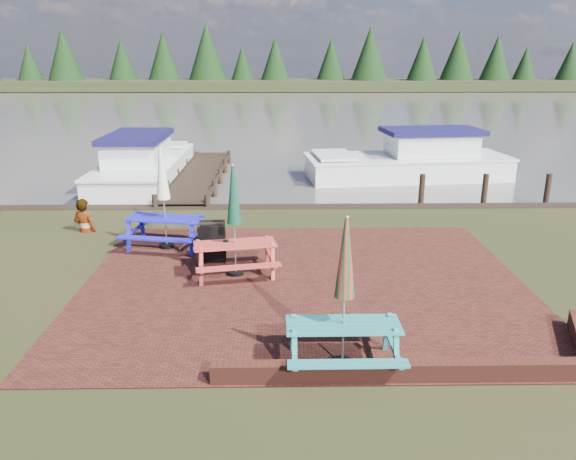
% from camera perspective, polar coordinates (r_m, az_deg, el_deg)
% --- Properties ---
extents(ground, '(120.00, 120.00, 0.00)m').
position_cam_1_polar(ground, '(10.67, 1.87, -7.55)').
color(ground, black).
rests_on(ground, ground).
extents(paving, '(9.00, 7.50, 0.02)m').
position_cam_1_polar(paving, '(11.58, 1.63, -5.40)').
color(paving, '#3B1912').
rests_on(paving, ground).
extents(brick_wall, '(6.21, 1.79, 0.30)m').
position_cam_1_polar(brick_wall, '(8.86, 17.04, -12.89)').
color(brick_wall, '#4C1E16').
rests_on(brick_wall, ground).
extents(water, '(120.00, 60.00, 0.02)m').
position_cam_1_polar(water, '(46.87, -0.36, 12.04)').
color(water, '#4B4740').
rests_on(water, ground).
extents(far_treeline, '(120.00, 10.00, 8.10)m').
position_cam_1_polar(far_treeline, '(75.66, -0.61, 16.64)').
color(far_treeline, black).
rests_on(far_treeline, ground).
extents(picnic_table_teal, '(1.70, 1.51, 2.35)m').
position_cam_1_polar(picnic_table_teal, '(8.37, 5.68, -8.79)').
color(picnic_table_teal, teal).
rests_on(picnic_table_teal, ground).
extents(picnic_table_red, '(1.95, 1.80, 2.37)m').
position_cam_1_polar(picnic_table_red, '(11.76, -5.42, -0.83)').
color(picnic_table_red, '#BE3930').
rests_on(picnic_table_red, ground).
extents(picnic_table_blue, '(2.08, 1.93, 2.51)m').
position_cam_1_polar(picnic_table_blue, '(13.69, -12.43, 1.70)').
color(picnic_table_blue, '#1C19BF').
rests_on(picnic_table_blue, ground).
extents(chalkboard, '(0.60, 0.59, 0.94)m').
position_cam_1_polar(chalkboard, '(12.63, -7.71, -1.26)').
color(chalkboard, black).
rests_on(chalkboard, ground).
extents(jetty, '(1.76, 9.08, 1.00)m').
position_cam_1_polar(jetty, '(21.59, -8.96, 5.57)').
color(jetty, black).
rests_on(jetty, ground).
extents(boat_jetty, '(2.60, 7.51, 2.17)m').
position_cam_1_polar(boat_jetty, '(21.67, -14.44, 6.18)').
color(boat_jetty, white).
rests_on(boat_jetty, ground).
extents(boat_near, '(8.06, 3.52, 2.11)m').
position_cam_1_polar(boat_near, '(22.54, 12.42, 6.70)').
color(boat_near, white).
rests_on(boat_near, ground).
extents(person, '(0.74, 0.59, 1.77)m').
position_cam_1_polar(person, '(15.58, -20.21, 2.95)').
color(person, gray).
rests_on(person, ground).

